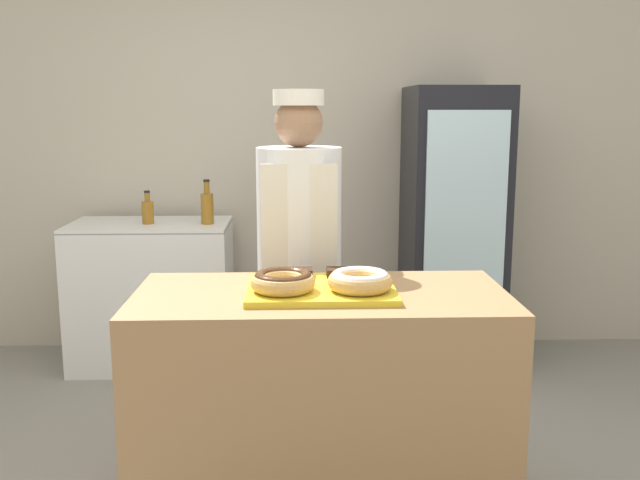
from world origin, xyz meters
name	(u,v)px	position (x,y,z in m)	size (l,w,h in m)	color
wall_back	(309,144)	(0.00, 2.13, 1.35)	(8.00, 0.06, 2.70)	#BCB29E
display_counter	(321,407)	(0.00, 0.00, 0.46)	(1.40, 0.67, 0.91)	#997047
serving_tray	(321,289)	(0.00, 0.00, 0.92)	(0.55, 0.43, 0.02)	yellow
donut_chocolate_glaze	(283,281)	(-0.14, -0.07, 0.98)	(0.24, 0.24, 0.07)	tan
donut_light_glaze	(360,280)	(0.14, -0.07, 0.98)	(0.24, 0.24, 0.07)	tan
brownie_back_left	(302,273)	(-0.07, 0.15, 0.95)	(0.08, 0.08, 0.03)	black
brownie_back_right	(337,272)	(0.07, 0.15, 0.95)	(0.08, 0.08, 0.03)	black
baker_person	(299,263)	(-0.08, 0.66, 0.88)	(0.39, 0.39, 1.67)	#4C4C51
beverage_fridge	(452,228)	(0.88, 1.74, 0.86)	(0.57, 0.66, 1.71)	black
chest_freezer	(152,293)	(-0.99, 1.75, 0.45)	(0.97, 0.57, 0.90)	white
bottle_amber	(207,207)	(-0.63, 1.70, 1.00)	(0.08, 0.08, 0.27)	#99661E
bottle_amber_b	(148,211)	(-0.99, 1.72, 0.97)	(0.07, 0.07, 0.20)	#99661E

